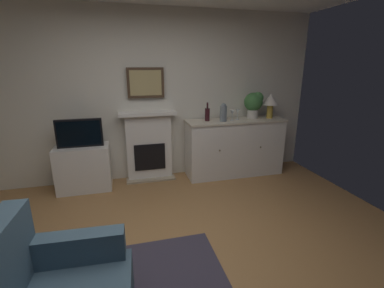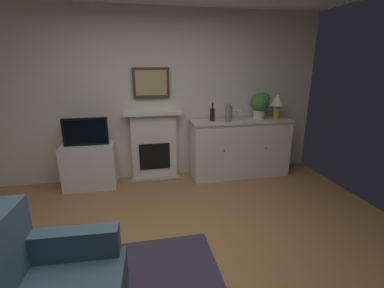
% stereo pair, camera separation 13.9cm
% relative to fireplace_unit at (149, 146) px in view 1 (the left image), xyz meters
% --- Properties ---
extents(ground_plane, '(5.40, 4.54, 0.10)m').
position_rel_fireplace_unit_xyz_m(ground_plane, '(0.05, -2.11, -0.60)').
color(ground_plane, '#9E7042').
rests_on(ground_plane, ground).
extents(wall_rear, '(5.40, 0.06, 2.61)m').
position_rel_fireplace_unit_xyz_m(wall_rear, '(0.05, 0.13, 0.75)').
color(wall_rear, silver).
rests_on(wall_rear, ground_plane).
extents(fireplace_unit, '(0.87, 0.30, 1.10)m').
position_rel_fireplace_unit_xyz_m(fireplace_unit, '(0.00, 0.00, 0.00)').
color(fireplace_unit, white).
rests_on(fireplace_unit, ground_plane).
extents(framed_picture, '(0.55, 0.04, 0.45)m').
position_rel_fireplace_unit_xyz_m(framed_picture, '(0.00, 0.05, 0.98)').
color(framed_picture, '#473323').
extents(sideboard_cabinet, '(1.62, 0.49, 0.93)m').
position_rel_fireplace_unit_xyz_m(sideboard_cabinet, '(1.39, -0.18, -0.08)').
color(sideboard_cabinet, white).
rests_on(sideboard_cabinet, ground_plane).
extents(table_lamp, '(0.26, 0.26, 0.40)m').
position_rel_fireplace_unit_xyz_m(table_lamp, '(2.00, -0.18, 0.67)').
color(table_lamp, '#B79338').
rests_on(table_lamp, sideboard_cabinet).
extents(wine_bottle, '(0.08, 0.08, 0.29)m').
position_rel_fireplace_unit_xyz_m(wine_bottle, '(0.92, -0.15, 0.49)').
color(wine_bottle, '#331419').
rests_on(wine_bottle, sideboard_cabinet).
extents(wine_glass_left, '(0.07, 0.07, 0.16)m').
position_rel_fireplace_unit_xyz_m(wine_glass_left, '(1.31, -0.21, 0.51)').
color(wine_glass_left, silver).
rests_on(wine_glass_left, sideboard_cabinet).
extents(wine_glass_center, '(0.07, 0.07, 0.16)m').
position_rel_fireplace_unit_xyz_m(wine_glass_center, '(1.42, -0.17, 0.51)').
color(wine_glass_center, silver).
rests_on(wine_glass_center, sideboard_cabinet).
extents(vase_decorative, '(0.11, 0.11, 0.28)m').
position_rel_fireplace_unit_xyz_m(vase_decorative, '(1.16, -0.23, 0.53)').
color(vase_decorative, slate).
rests_on(vase_decorative, sideboard_cabinet).
extents(tv_cabinet, '(0.75, 0.42, 0.66)m').
position_rel_fireplace_unit_xyz_m(tv_cabinet, '(-0.97, -0.16, -0.22)').
color(tv_cabinet, white).
rests_on(tv_cabinet, ground_plane).
extents(tv_set, '(0.62, 0.07, 0.40)m').
position_rel_fireplace_unit_xyz_m(tv_set, '(-0.97, -0.19, 0.32)').
color(tv_set, black).
rests_on(tv_set, tv_cabinet).
extents(potted_plant_small, '(0.30, 0.30, 0.43)m').
position_rel_fireplace_unit_xyz_m(potted_plant_small, '(1.72, -0.13, 0.64)').
color(potted_plant_small, beige).
rests_on(potted_plant_small, sideboard_cabinet).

